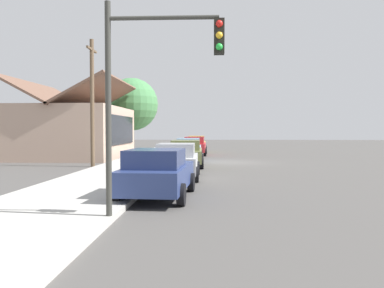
% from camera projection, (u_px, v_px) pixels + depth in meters
% --- Properties ---
extents(ground_plane, '(120.00, 120.00, 0.00)m').
position_uv_depth(ground_plane, '(229.00, 162.00, 27.23)').
color(ground_plane, '#4C4947').
extents(sidewalk_curb, '(60.00, 4.20, 0.16)m').
position_uv_depth(sidewalk_curb, '(146.00, 161.00, 27.50)').
color(sidewalk_curb, '#B2AFA8').
rests_on(sidewalk_curb, ground).
extents(car_navy, '(4.59, 2.27, 1.59)m').
position_uv_depth(car_navy, '(157.00, 173.00, 13.06)').
color(car_navy, navy).
rests_on(car_navy, ground).
extents(car_silver, '(4.58, 2.07, 1.59)m').
position_uv_depth(car_silver, '(177.00, 160.00, 18.28)').
color(car_silver, silver).
rests_on(car_silver, ground).
extents(car_olive, '(4.89, 2.15, 1.59)m').
position_uv_depth(car_olive, '(186.00, 153.00, 24.00)').
color(car_olive, olive).
rests_on(car_olive, ground).
extents(car_skyblue, '(4.83, 2.07, 1.59)m').
position_uv_depth(car_skyblue, '(189.00, 149.00, 29.07)').
color(car_skyblue, '#8CB7E0').
rests_on(car_skyblue, ground).
extents(car_cherry, '(4.61, 2.05, 1.59)m').
position_uv_depth(car_cherry, '(195.00, 146.00, 34.84)').
color(car_cherry, red).
rests_on(car_cherry, ground).
extents(car_mustard, '(4.61, 2.01, 1.59)m').
position_uv_depth(car_mustard, '(197.00, 144.00, 39.90)').
color(car_mustard, gold).
rests_on(car_mustard, ground).
extents(storefront_building, '(11.19, 7.79, 6.08)m').
position_uv_depth(storefront_building, '(74.00, 131.00, 32.07)').
color(storefront_building, tan).
rests_on(storefront_building, ground).
extents(shade_tree, '(5.17, 5.17, 7.27)m').
position_uv_depth(shade_tree, '(132.00, 104.00, 39.98)').
color(shade_tree, brown).
rests_on(shade_tree, ground).
extents(traffic_light_main, '(0.37, 2.79, 5.20)m').
position_uv_depth(traffic_light_main, '(153.00, 75.00, 9.47)').
color(traffic_light_main, '#383833').
rests_on(traffic_light_main, ground).
extents(utility_pole_wooden, '(1.80, 0.24, 7.50)m').
position_uv_depth(utility_pole_wooden, '(92.00, 100.00, 23.94)').
color(utility_pole_wooden, brown).
rests_on(utility_pole_wooden, ground).
extents(fire_hydrant_red, '(0.22, 0.22, 0.71)m').
position_uv_depth(fire_hydrant_red, '(173.00, 151.00, 31.96)').
color(fire_hydrant_red, red).
rests_on(fire_hydrant_red, sidewalk_curb).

